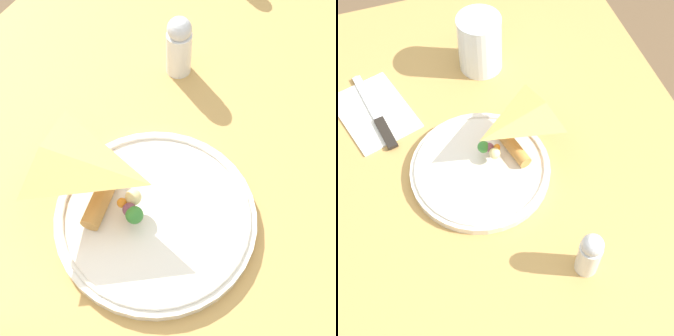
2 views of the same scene
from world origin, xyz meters
TOP-DOWN VIEW (x-y plane):
  - ground_plane at (0.00, 0.00)m, footprint 6.00×6.00m
  - dining_table at (0.00, 0.00)m, footprint 1.07×0.80m
  - plate_pizza at (0.02, 0.02)m, footprint 0.26×0.26m
  - salt_shaker at (-0.22, -0.09)m, footprint 0.04×0.04m

SIDE VIEW (x-z plane):
  - ground_plane at x=0.00m, z-range 0.00..0.00m
  - dining_table at x=0.00m, z-range 0.26..1.00m
  - plate_pizza at x=0.02m, z-range 0.72..0.78m
  - salt_shaker at x=-0.22m, z-range 0.74..0.84m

